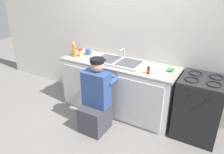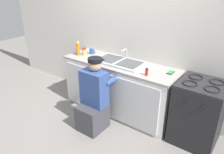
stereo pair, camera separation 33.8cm
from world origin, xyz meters
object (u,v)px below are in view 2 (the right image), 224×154
at_px(soap_bottle_orange, 78,49).
at_px(coffee_mug, 92,51).
at_px(plumber_person, 94,101).
at_px(water_glass, 77,51).
at_px(stove_range, 198,112).
at_px(cell_phone, 170,73).
at_px(spice_bottle_red, 147,72).
at_px(condiment_jar, 84,52).
at_px(sink_double_basin, 120,62).

bearing_deg(soap_bottle_orange, coffee_mug, 56.09).
bearing_deg(plumber_person, water_glass, 146.51).
height_order(plumber_person, coffee_mug, plumber_person).
relative_size(stove_range, cell_phone, 6.42).
distance_m(cell_phone, soap_bottle_orange, 1.61).
height_order(plumber_person, soap_bottle_orange, soap_bottle_orange).
relative_size(cell_phone, soap_bottle_orange, 0.56).
bearing_deg(spice_bottle_red, water_glass, 175.31).
height_order(spice_bottle_red, water_glass, spice_bottle_red).
bearing_deg(soap_bottle_orange, water_glass, 147.02).
bearing_deg(coffee_mug, cell_phone, 0.56).
height_order(plumber_person, condiment_jar, plumber_person).
bearing_deg(condiment_jar, stove_range, 1.58).
relative_size(sink_double_basin, plumber_person, 0.72).
distance_m(plumber_person, soap_bottle_orange, 1.05).
xyz_separation_m(coffee_mug, condiment_jar, (-0.05, -0.14, 0.02)).
distance_m(condiment_jar, soap_bottle_orange, 0.11).
relative_size(condiment_jar, soap_bottle_orange, 0.51).
distance_m(cell_phone, water_glass, 1.68).
bearing_deg(spice_bottle_red, soap_bottle_orange, 177.27).
height_order(stove_range, plumber_person, plumber_person).
bearing_deg(sink_double_basin, plumber_person, -92.41).
xyz_separation_m(condiment_jar, water_glass, (-0.16, -0.01, -0.01)).
bearing_deg(cell_phone, condiment_jar, -174.20).
distance_m(stove_range, coffee_mug, 2.00).
height_order(water_glass, soap_bottle_orange, soap_bottle_orange).
xyz_separation_m(plumber_person, condiment_jar, (-0.68, 0.56, 0.47)).
bearing_deg(cell_phone, water_glass, -174.53).
relative_size(plumber_person, cell_phone, 7.89).
bearing_deg(spice_bottle_red, coffee_mug, 167.82).
bearing_deg(plumber_person, sink_double_basin, 87.59).
relative_size(plumber_person, soap_bottle_orange, 4.42).
bearing_deg(sink_double_basin, cell_phone, 6.79).
relative_size(stove_range, condiment_jar, 7.02).
distance_m(sink_double_basin, soap_bottle_orange, 0.80).
relative_size(sink_double_basin, water_glass, 8.00).
height_order(stove_range, condiment_jar, condiment_jar).
xyz_separation_m(water_glass, soap_bottle_orange, (0.08, -0.05, 0.06)).
distance_m(plumber_person, spice_bottle_red, 0.87).
bearing_deg(sink_double_basin, stove_range, -0.10).
distance_m(stove_range, spice_bottle_red, 0.87).
bearing_deg(cell_phone, stove_range, -11.66).
height_order(plumber_person, water_glass, plumber_person).
height_order(stove_range, water_glass, water_glass).
height_order(condiment_jar, cell_phone, condiment_jar).
distance_m(sink_double_basin, stove_range, 1.36).
height_order(coffee_mug, water_glass, water_glass).
xyz_separation_m(stove_range, spice_bottle_red, (-0.71, -0.18, 0.47)).
relative_size(stove_range, water_glass, 8.98).
bearing_deg(sink_double_basin, coffee_mug, 172.80).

